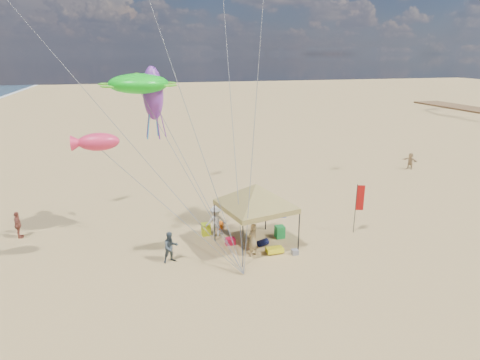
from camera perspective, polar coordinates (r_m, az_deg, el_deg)
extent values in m
plane|color=tan|center=(19.70, 2.38, -13.74)|extent=(280.00, 280.00, 0.00)
cylinder|color=black|center=(22.89, -3.59, -5.99)|extent=(0.07, 0.07, 2.24)
cylinder|color=black|center=(24.34, 3.65, -4.53)|extent=(0.07, 0.07, 2.24)
cylinder|color=black|center=(20.15, 0.40, -9.34)|extent=(0.07, 0.07, 2.24)
cylinder|color=black|center=(21.78, 8.28, -7.40)|extent=(0.07, 0.07, 2.24)
cube|color=olive|center=(21.74, 2.22, -3.69)|extent=(4.12, 4.12, 0.27)
pyramid|color=olive|center=(21.32, 2.26, -0.54)|extent=(6.63, 6.63, 1.12)
cylinder|color=black|center=(24.64, 15.92, -3.93)|extent=(0.04, 0.04, 3.03)
cube|color=#AA0F0D|center=(24.45, 16.57, -2.42)|extent=(0.42, 0.17, 1.51)
cube|color=red|center=(22.80, -1.39, -8.62)|extent=(0.54, 0.38, 0.38)
cube|color=#122696|center=(26.60, 5.84, -4.79)|extent=(0.54, 0.38, 0.38)
cylinder|color=black|center=(22.72, 3.25, -8.78)|extent=(0.69, 0.54, 0.36)
cylinder|color=#D6540B|center=(24.83, -2.77, -6.40)|extent=(0.54, 0.69, 0.36)
cube|color=green|center=(23.67, 5.62, -7.26)|extent=(0.50, 0.50, 0.70)
cube|color=#D1E619|center=(23.96, -4.81, -6.93)|extent=(0.50, 0.50, 0.70)
cube|color=gray|center=(21.95, 7.73, -10.02)|extent=(0.34, 0.30, 0.28)
cube|color=yellow|center=(21.92, 4.90, -9.78)|extent=(0.90, 0.50, 0.24)
imported|color=tan|center=(21.33, 1.77, -8.41)|extent=(0.79, 0.72, 1.81)
imported|color=#333D45|center=(21.05, -9.73, -9.29)|extent=(0.93, 0.81, 1.64)
imported|color=silver|center=(23.54, -3.43, -5.80)|extent=(1.22, 0.73, 1.86)
imported|color=brown|center=(26.56, -28.78, -5.57)|extent=(0.49, 0.98, 1.61)
imported|color=tan|center=(40.46, 22.83, 2.50)|extent=(1.06, 1.47, 1.53)
ellipsoid|color=#0FDA1B|center=(21.78, -14.09, 13.01)|extent=(3.27, 2.74, 1.01)
ellipsoid|color=#E52B52|center=(19.39, -19.27, 5.10)|extent=(1.93, 1.16, 0.81)
ellipsoid|color=purple|center=(22.03, -12.14, 11.84)|extent=(1.16, 1.16, 2.77)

